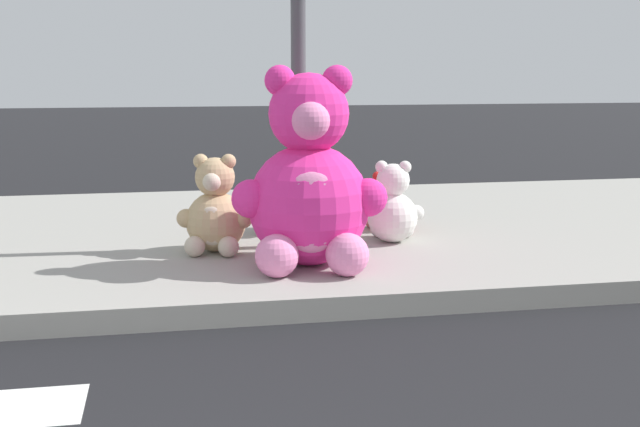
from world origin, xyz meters
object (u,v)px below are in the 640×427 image
at_px(plush_pink_large, 309,187).
at_px(plush_white, 393,209).
at_px(plush_brown, 278,205).
at_px(plush_red, 384,206).
at_px(sign_pole, 298,19).
at_px(plush_tan, 215,213).

bearing_deg(plush_pink_large, plush_white, 39.47).
bearing_deg(plush_white, plush_brown, 147.91).
bearing_deg(plush_red, sign_pole, -146.83).
bearing_deg(plush_white, sign_pole, -176.29).
bearing_deg(sign_pole, plush_red, 33.17).
height_order(plush_pink_large, plush_red, plush_pink_large).
xyz_separation_m(sign_pole, plush_white, (0.75, 0.05, -1.44)).
distance_m(sign_pole, plush_white, 1.63).
xyz_separation_m(plush_pink_large, plush_brown, (-0.05, 1.16, -0.31)).
height_order(plush_red, plush_tan, plush_tan).
bearing_deg(plush_red, plush_pink_large, -126.79).
relative_size(sign_pole, plush_white, 4.99).
height_order(sign_pole, plush_white, sign_pole).
xyz_separation_m(sign_pole, plush_brown, (-0.08, 0.57, -1.46)).
relative_size(plush_red, plush_white, 0.77).
xyz_separation_m(sign_pole, plush_red, (0.81, 0.53, -1.50)).
height_order(plush_red, plush_brown, plush_brown).
xyz_separation_m(plush_pink_large, plush_tan, (-0.61, 0.54, -0.26)).
distance_m(plush_tan, plush_white, 1.39).
bearing_deg(plush_tan, plush_brown, 48.27).
relative_size(sign_pole, plush_brown, 5.48).
bearing_deg(plush_brown, plush_white, -32.09).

